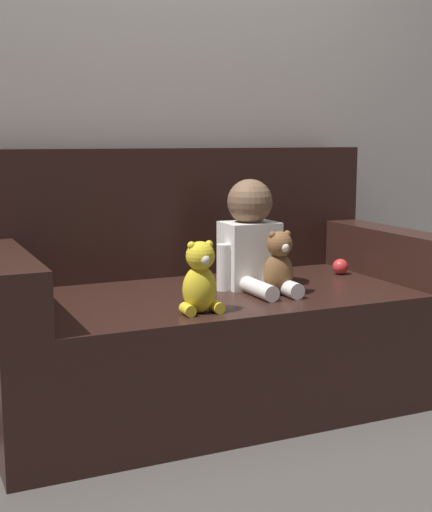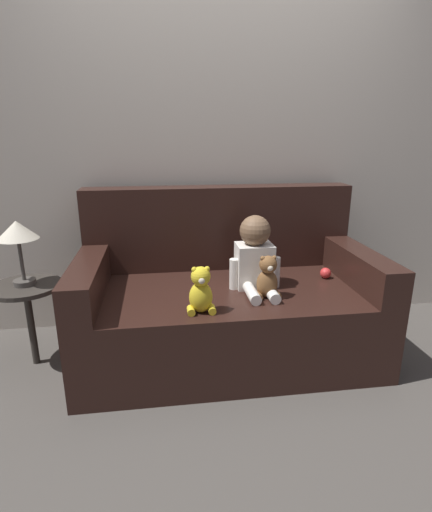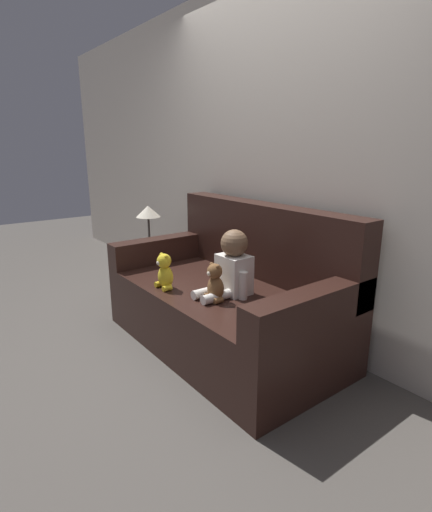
% 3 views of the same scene
% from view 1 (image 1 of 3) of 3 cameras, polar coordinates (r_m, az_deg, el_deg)
% --- Properties ---
extents(ground_plane, '(12.00, 12.00, 0.00)m').
position_cam_1_polar(ground_plane, '(2.93, -0.29, -11.31)').
color(ground_plane, '#4C4742').
extents(wall_back, '(8.00, 0.05, 2.60)m').
position_cam_1_polar(wall_back, '(3.27, -4.39, 13.98)').
color(wall_back, beige).
rests_on(wall_back, ground_plane).
extents(couch, '(1.75, 0.94, 1.00)m').
position_cam_1_polar(couch, '(2.89, -0.83, -4.67)').
color(couch, black).
rests_on(couch, ground_plane).
extents(person_baby, '(0.30, 0.38, 0.43)m').
position_cam_1_polar(person_baby, '(2.80, 2.87, 1.23)').
color(person_baby, white).
rests_on(person_baby, couch).
extents(teddy_bear_brown, '(0.14, 0.11, 0.24)m').
position_cam_1_polar(teddy_bear_brown, '(2.69, 5.06, -0.72)').
color(teddy_bear_brown, brown).
rests_on(teddy_bear_brown, couch).
extents(plush_toy_side, '(0.15, 0.11, 0.25)m').
position_cam_1_polar(plush_toy_side, '(2.40, -1.28, -1.88)').
color(plush_toy_side, yellow).
rests_on(plush_toy_side, couch).
extents(toy_ball, '(0.07, 0.07, 0.07)m').
position_cam_1_polar(toy_ball, '(3.14, 9.92, -0.84)').
color(toy_ball, red).
rests_on(toy_ball, couch).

